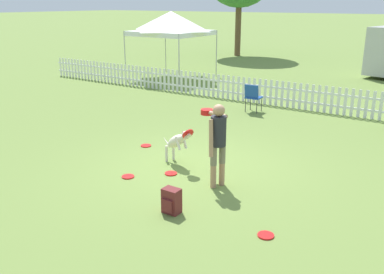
# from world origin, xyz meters

# --- Properties ---
(ground_plane) EXTENTS (240.00, 240.00, 0.00)m
(ground_plane) POSITION_xyz_m (0.00, 0.00, 0.00)
(ground_plane) COLOR olive
(handler_person) EXTENTS (0.83, 0.88, 1.55)m
(handler_person) POSITION_xyz_m (0.74, -0.48, 0.97)
(handler_person) COLOR tan
(handler_person) RESTS_ON ground_plane
(leaping_dog) EXTENTS (1.01, 0.51, 0.88)m
(leaping_dog) POSITION_xyz_m (-0.44, -0.05, 0.53)
(leaping_dog) COLOR beige
(leaping_dog) RESTS_ON ground_plane
(frisbee_near_handler) EXTENTS (0.24, 0.24, 0.02)m
(frisbee_near_handler) POSITION_xyz_m (-1.77, 0.50, 0.01)
(frisbee_near_handler) COLOR red
(frisbee_near_handler) RESTS_ON ground_plane
(frisbee_near_dog) EXTENTS (0.24, 0.24, 0.02)m
(frisbee_near_dog) POSITION_xyz_m (-0.26, -0.54, 0.01)
(frisbee_near_dog) COLOR red
(frisbee_near_dog) RESTS_ON ground_plane
(frisbee_midfield) EXTENTS (0.24, 0.24, 0.02)m
(frisbee_midfield) POSITION_xyz_m (-0.86, -1.13, 0.01)
(frisbee_midfield) COLOR red
(frisbee_midfield) RESTS_ON ground_plane
(frisbee_far_scatter) EXTENTS (0.24, 0.24, 0.02)m
(frisbee_far_scatter) POSITION_xyz_m (2.28, -1.64, 0.01)
(frisbee_far_scatter) COLOR red
(frisbee_far_scatter) RESTS_ON ground_plane
(backpack_on_grass) EXTENTS (0.28, 0.24, 0.42)m
(backpack_on_grass) POSITION_xyz_m (0.71, -1.83, 0.21)
(backpack_on_grass) COLOR maroon
(backpack_on_grass) RESTS_ON ground_plane
(picket_fence) EXTENTS (23.07, 0.04, 0.83)m
(picket_fence) POSITION_xyz_m (-0.00, 6.02, 0.42)
(picket_fence) COLOR white
(picket_fence) RESTS_ON ground_plane
(folding_chair_blue_left) EXTENTS (0.46, 0.48, 0.87)m
(folding_chair_blue_left) POSITION_xyz_m (-1.16, 4.83, 0.52)
(folding_chair_blue_left) COLOR #333338
(folding_chair_blue_left) RESTS_ON ground_plane
(canopy_tent_main) EXTENTS (2.92, 2.92, 2.86)m
(canopy_tent_main) POSITION_xyz_m (-6.95, 8.48, 2.35)
(canopy_tent_main) COLOR #B2B2B2
(canopy_tent_main) RESTS_ON ground_plane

